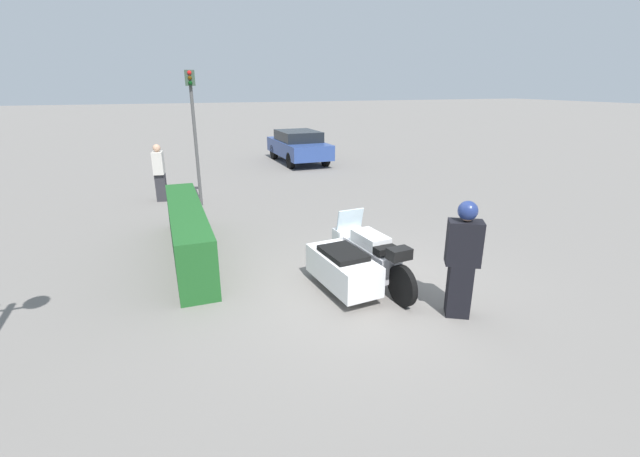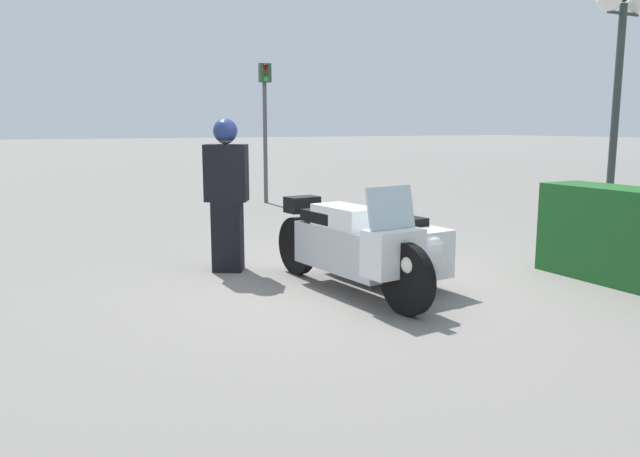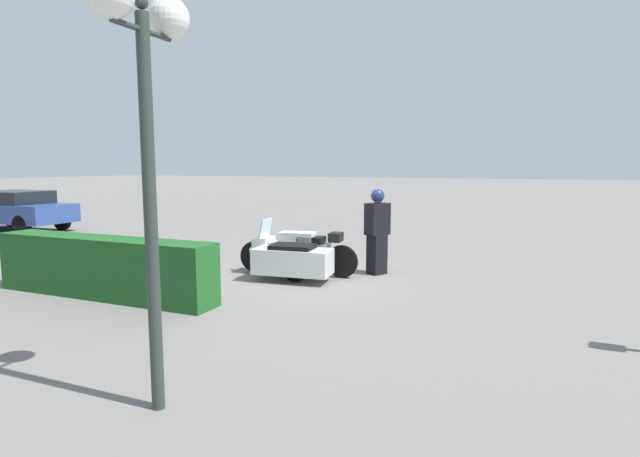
# 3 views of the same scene
# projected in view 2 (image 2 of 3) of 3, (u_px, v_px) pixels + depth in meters

# --- Properties ---
(ground_plane) EXTENTS (160.00, 160.00, 0.00)m
(ground_plane) POSITION_uv_depth(u_px,v_px,m) (350.00, 281.00, 6.98)
(ground_plane) COLOR slate
(police_motorcycle) EXTENTS (2.58, 1.28, 1.16)m
(police_motorcycle) POSITION_uv_depth(u_px,v_px,m) (373.00, 245.00, 6.61)
(police_motorcycle) COLOR black
(police_motorcycle) RESTS_ON ground
(officer_rider) EXTENTS (0.50, 0.57, 1.80)m
(officer_rider) POSITION_uv_depth(u_px,v_px,m) (227.00, 192.00, 7.33)
(officer_rider) COLOR black
(officer_rider) RESTS_ON ground
(twin_lamp_post) EXTENTS (0.38, 1.08, 3.83)m
(twin_lamp_post) POSITION_uv_depth(u_px,v_px,m) (621.00, 39.00, 9.79)
(twin_lamp_post) COLOR #2D3833
(twin_lamp_post) RESTS_ON ground
(traffic_light_far) EXTENTS (0.22, 0.28, 3.05)m
(traffic_light_far) POSITION_uv_depth(u_px,v_px,m) (265.00, 111.00, 13.67)
(traffic_light_far) COLOR #4C4C4C
(traffic_light_far) RESTS_ON ground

